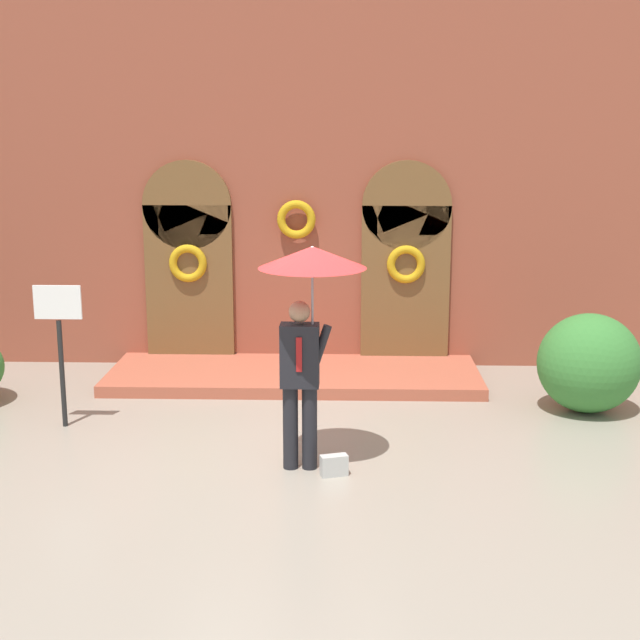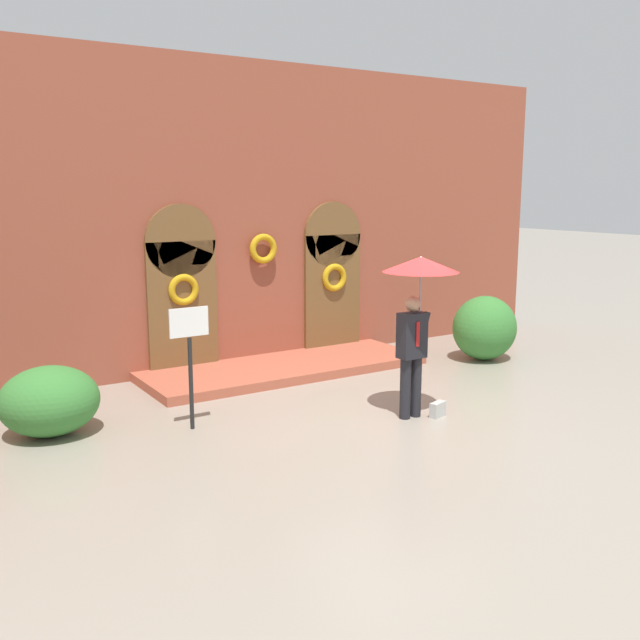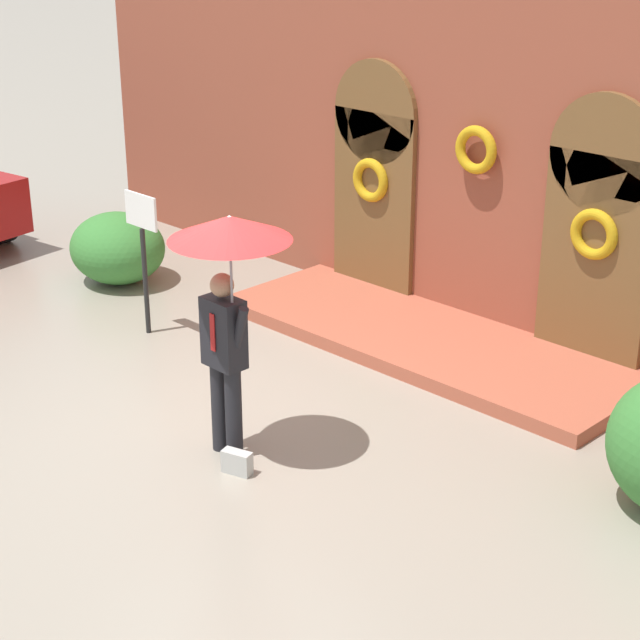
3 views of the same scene
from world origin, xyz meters
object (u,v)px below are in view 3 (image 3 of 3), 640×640
object	(u,v)px
person_with_umbrella	(228,264)
handbag	(237,462)
sign_post	(143,240)
shrub_left	(117,248)

from	to	relation	value
person_with_umbrella	handbag	xyz separation A→B (m)	(0.26, -0.20, -1.80)
person_with_umbrella	handbag	bearing A→B (deg)	-37.36
person_with_umbrella	sign_post	world-z (taller)	person_with_umbrella
person_with_umbrella	shrub_left	size ratio (longest dim) A/B	1.76
person_with_umbrella	sign_post	xyz separation A→B (m)	(-3.00, 1.25, -0.75)
person_with_umbrella	shrub_left	world-z (taller)	person_with_umbrella
person_with_umbrella	handbag	distance (m)	1.83
handbag	person_with_umbrella	bearing A→B (deg)	125.76
handbag	sign_post	size ratio (longest dim) A/B	0.16
sign_post	shrub_left	world-z (taller)	sign_post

